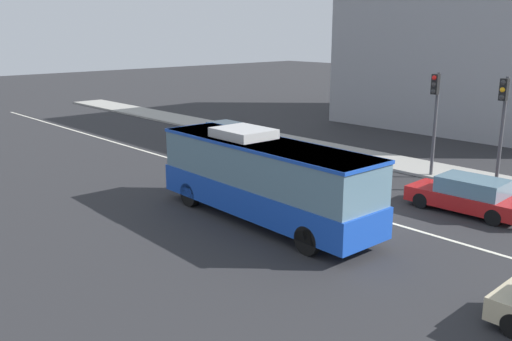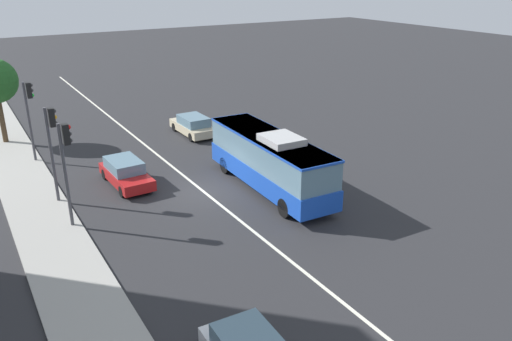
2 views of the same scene
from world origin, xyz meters
name	(u,v)px [view 2 (image 2 of 2)]	position (x,y,z in m)	size (l,w,h in m)	color
ground_plane	(203,191)	(0.00, 0.00, 0.00)	(160.00, 160.00, 0.00)	#28282B
sidewalk_kerb	(46,226)	(0.00, 8.36, 0.07)	(80.00, 3.02, 0.14)	#9E9B93
lane_centre_line	(203,191)	(0.00, 0.00, 0.01)	(76.00, 0.16, 0.01)	silver
transit_bus	(270,159)	(-1.65, -3.37, 1.81)	(10.08, 2.85, 3.46)	#1947B7
sedan_beige	(193,125)	(9.89, -3.93, 0.72)	(4.52, 1.86, 1.46)	#C6B793
sedan_red	(126,173)	(3.22, 3.34, 0.72)	(4.56, 1.95, 1.46)	#B21919
traffic_light_near_corner	(52,139)	(2.68, 7.08, 3.56)	(0.33, 0.62, 5.20)	#47474C
traffic_light_mid_block	(30,108)	(9.85, 7.06, 3.56)	(0.32, 0.62, 5.20)	#47474C
traffic_light_far_corner	(66,157)	(-0.59, 7.10, 3.56)	(0.33, 0.62, 5.20)	#47474C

